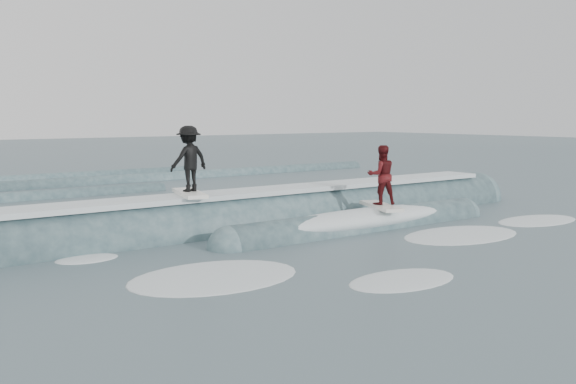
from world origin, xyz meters
TOP-DOWN VIEW (x-y plane):
  - ground at (0.00, 0.00)m, footprint 160.00×160.00m
  - breaking_wave at (0.33, 3.30)m, footprint 21.70×3.82m
  - surfer_black at (-2.61, 3.70)m, footprint 1.24×2.07m
  - surfer_red at (2.52, 1.50)m, footprint 1.24×2.06m
  - whitewater at (1.44, -1.24)m, footprint 15.43×7.98m
  - far_swells at (-1.62, 17.65)m, footprint 37.23×8.65m

SIDE VIEW (x-z plane):
  - ground at x=0.00m, z-range 0.00..0.00m
  - whitewater at x=1.44m, z-range -0.05..0.05m
  - far_swells at x=-1.62m, z-range -0.40..0.40m
  - breaking_wave at x=0.33m, z-range -0.99..1.09m
  - surfer_red at x=2.52m, z-range 0.52..2.36m
  - surfer_black at x=-2.61m, z-range 1.09..2.98m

